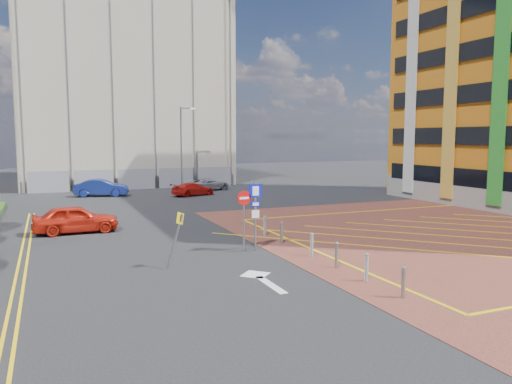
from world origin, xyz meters
TOP-DOWN VIEW (x-y plane):
  - ground at (0.00, 0.00)m, footprint 140.00×140.00m
  - forecourt at (14.00, 0.00)m, footprint 26.00×26.00m
  - lamp_back at (4.08, 28.00)m, footprint 1.53×0.16m
  - sign_cluster at (0.30, 0.98)m, footprint 1.17×0.12m
  - warning_sign at (-3.51, -0.65)m, footprint 0.79×0.43m
  - bollard_row at (2.30, -1.67)m, footprint 0.14×11.14m
  - construction_building at (0.00, 40.00)m, footprint 21.20×19.20m
  - construction_fence at (1.00, 30.00)m, footprint 21.60×0.06m
  - car_red_left at (-6.77, 8.71)m, footprint 4.46×1.88m
  - car_blue_back at (-3.81, 25.31)m, footprint 4.75×2.66m
  - car_red_back at (3.64, 22.69)m, footprint 4.21×2.74m
  - car_silver_back at (6.23, 26.37)m, footprint 4.49×2.96m

SIDE VIEW (x-z plane):
  - ground at x=0.00m, z-range 0.00..0.00m
  - forecourt at x=14.00m, z-range 0.00..0.02m
  - bollard_row at x=2.30m, z-range 0.02..0.92m
  - car_red_back at x=3.64m, z-range 0.00..1.13m
  - car_silver_back at x=6.23m, z-range 0.00..1.15m
  - car_blue_back at x=-3.81m, z-range 0.00..1.48m
  - car_red_left at x=-6.77m, z-range 0.00..1.51m
  - construction_fence at x=1.00m, z-range 0.00..2.00m
  - warning_sign at x=-3.51m, z-range 0.31..2.55m
  - sign_cluster at x=0.30m, z-range 0.35..3.55m
  - lamp_back at x=4.08m, z-range 0.36..8.36m
  - construction_building at x=0.00m, z-range 0.00..22.00m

